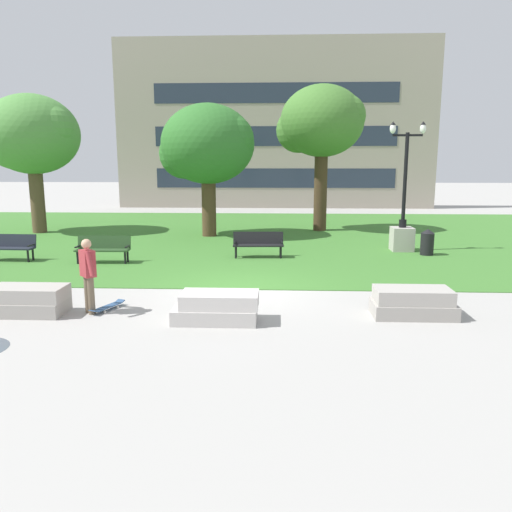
{
  "coord_description": "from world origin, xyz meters",
  "views": [
    {
      "loc": [
        1.07,
        -12.98,
        3.4
      ],
      "look_at": [
        0.55,
        -1.4,
        1.2
      ],
      "focal_mm": 35.0,
      "sensor_mm": 36.0,
      "label": 1
    }
  ],
  "objects": [
    {
      "name": "park_bench_far_left",
      "position": [
        0.36,
        4.63,
        0.54
      ],
      "size": [
        1.82,
        0.62,
        0.9
      ],
      "color": "black",
      "rests_on": "grass_lawn"
    },
    {
      "name": "trash_bin",
      "position": [
        6.54,
        5.33,
        0.5
      ],
      "size": [
        0.49,
        0.49,
        0.96
      ],
      "color": "black",
      "rests_on": "grass_lawn"
    },
    {
      "name": "tree_near_right",
      "position": [
        -2.16,
        9.75,
        4.1
      ],
      "size": [
        4.39,
        4.18,
        5.93
      ],
      "color": "#4C3823",
      "rests_on": "grass_lawn"
    },
    {
      "name": "lamp_post_right",
      "position": [
        5.83,
        6.2,
        1.01
      ],
      "size": [
        1.32,
        0.8,
        4.84
      ],
      "color": "#ADA89E",
      "rests_on": "grass_lawn"
    },
    {
      "name": "park_bench_near_right",
      "position": [
        -8.24,
        3.63,
        0.54
      ],
      "size": [
        1.82,
        0.6,
        0.9
      ],
      "color": "#1E232D",
      "rests_on": "grass_lawn"
    },
    {
      "name": "concrete_block_left",
      "position": [
        -0.23,
        -2.7,
        0.31
      ],
      "size": [
        1.83,
        0.9,
        0.64
      ],
      "color": "#BCB7B2",
      "rests_on": "ground"
    },
    {
      "name": "building_facade_distant",
      "position": [
        0.8,
        24.5,
        6.03
      ],
      "size": [
        23.28,
        1.03,
        12.08
      ],
      "color": "gray",
      "rests_on": "ground"
    },
    {
      "name": "concrete_block_right",
      "position": [
        4.08,
        -2.14,
        0.31
      ],
      "size": [
        1.8,
        0.9,
        0.64
      ],
      "color": "#9E9991",
      "rests_on": "ground"
    },
    {
      "name": "skateboard",
      "position": [
        -2.88,
        -2.0,
        0.09
      ],
      "size": [
        0.57,
        1.02,
        0.14
      ],
      "color": "#2D4C75",
      "rests_on": "ground"
    },
    {
      "name": "person_skateboarder",
      "position": [
        -3.19,
        -2.23,
        0.96
      ],
      "size": [
        0.64,
        0.92,
        1.71
      ],
      "color": "brown",
      "rests_on": "ground"
    },
    {
      "name": "park_bench_near_left",
      "position": [
        -4.86,
        3.42,
        0.54
      ],
      "size": [
        1.82,
        0.6,
        0.9
      ],
      "color": "#284723",
      "rests_on": "grass_lawn"
    },
    {
      "name": "tree_near_left",
      "position": [
        3.09,
        11.86,
        5.21
      ],
      "size": [
        4.22,
        4.02,
        7.0
      ],
      "color": "#42301E",
      "rests_on": "grass_lawn"
    },
    {
      "name": "ground_plane",
      "position": [
        0.0,
        0.0,
        0.0
      ],
      "size": [
        140.0,
        140.0,
        0.0
      ],
      "primitive_type": "plane",
      "color": "#A3A09B"
    },
    {
      "name": "grass_lawn",
      "position": [
        0.0,
        10.0,
        0.01
      ],
      "size": [
        40.0,
        20.0,
        0.02
      ],
      "primitive_type": "cube",
      "color": "#3D752D",
      "rests_on": "ground"
    },
    {
      "name": "concrete_block_center",
      "position": [
        -4.6,
        -2.35,
        0.31
      ],
      "size": [
        1.82,
        0.9,
        0.64
      ],
      "color": "#9E9991",
      "rests_on": "ground"
    },
    {
      "name": "tree_far_left",
      "position": [
        -10.54,
        10.51,
        4.57
      ],
      "size": [
        4.55,
        4.34,
        6.48
      ],
      "color": "brown",
      "rests_on": "grass_lawn"
    }
  ]
}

